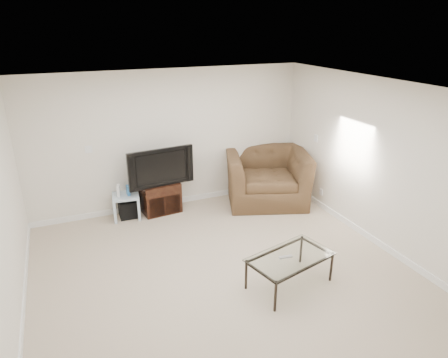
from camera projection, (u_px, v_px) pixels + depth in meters
name	position (u px, v px, depth m)	size (l,w,h in m)	color
floor	(224.00, 275.00, 5.45)	(5.00, 5.00, 0.00)	tan
ceiling	(225.00, 90.00, 4.53)	(5.00, 5.00, 0.00)	white
wall_back	(170.00, 140.00, 7.13)	(5.00, 0.02, 2.50)	silver
wall_left	(0.00, 229.00, 4.08)	(0.02, 5.00, 2.50)	silver
wall_right	(380.00, 165.00, 5.89)	(0.02, 5.00, 2.50)	silver
plate_back	(88.00, 150.00, 6.61)	(0.12, 0.02, 0.12)	white
plate_right_switch	(316.00, 138.00, 7.26)	(0.02, 0.09, 0.13)	white
plate_right_outlet	(321.00, 192.00, 7.35)	(0.02, 0.08, 0.12)	white
tv_stand	(160.00, 197.00, 7.19)	(0.66, 0.46, 0.55)	black
dvd_player	(161.00, 189.00, 7.10)	(0.39, 0.27, 0.05)	black
television	(159.00, 166.00, 6.95)	(1.09, 0.22, 0.68)	black
side_table	(126.00, 206.00, 6.99)	(0.45, 0.45, 0.43)	silver
subwoofer	(128.00, 209.00, 7.04)	(0.32, 0.32, 0.32)	black
game_console	(118.00, 191.00, 6.84)	(0.04, 0.14, 0.20)	white
game_case	(128.00, 190.00, 6.88)	(0.04, 0.12, 0.17)	#337FCC
recliner	(267.00, 168.00, 7.50)	(1.50, 0.98, 1.31)	#4B2D1E
coffee_table	(289.00, 271.00, 5.18)	(1.09, 0.62, 0.43)	black
remote	(286.00, 257.00, 5.07)	(0.17, 0.05, 0.02)	#B2B2B7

